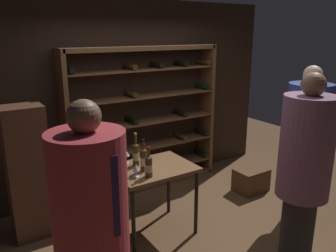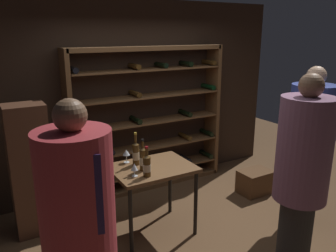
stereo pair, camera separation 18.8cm
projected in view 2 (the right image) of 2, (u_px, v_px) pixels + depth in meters
ground_plane at (195, 233)px, 4.03m from camera, size 9.32×9.32×0.00m
back_wall at (134, 96)px, 5.04m from camera, size 4.91×0.10×2.76m
wine_rack at (150, 120)px, 5.03m from camera, size 2.40×0.32×2.12m
tasting_table at (152, 175)px, 3.87m from camera, size 0.92×0.69×0.83m
person_guest_blue_shirt at (309, 142)px, 3.94m from camera, size 0.50×0.50×1.95m
person_bystander_dark_jacket at (79, 229)px, 2.21m from camera, size 0.48×0.49×1.94m
person_guest_plum_blouse at (301, 174)px, 3.00m from camera, size 0.47×0.47×1.99m
wine_crate at (255, 182)px, 5.01m from camera, size 0.48×0.34×0.34m
display_cabinet at (30, 170)px, 3.90m from camera, size 0.44×0.36×1.55m
wine_bottle_amber_reserve at (136, 153)px, 3.87m from camera, size 0.08×0.08×0.38m
wine_bottle_green_slim at (143, 159)px, 3.72m from camera, size 0.08×0.08×0.36m
wine_bottle_red_label at (147, 165)px, 3.56m from camera, size 0.09×0.09×0.33m
wine_glass_stemmed_right at (134, 167)px, 3.57m from camera, size 0.07×0.07×0.14m
wine_glass_stemmed_center at (126, 153)px, 3.94m from camera, size 0.08×0.08×0.16m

